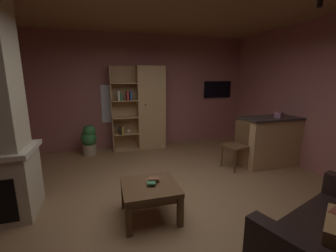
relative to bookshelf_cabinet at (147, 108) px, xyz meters
The scene contains 14 objects.
floor 2.89m from the bookshelf_cabinet, 92.48° to the right, with size 5.68×5.89×0.02m, color olive.
wall_back 0.49m from the bookshelf_cabinet, 113.13° to the left, with size 5.80×0.06×2.83m, color #9E5B56.
window_pane_back 0.79m from the bookshelf_cabinet, 162.13° to the left, with size 0.72×0.01×0.94m, color white.
bookshelf_cabinet is the anchor object (origin of this frame).
kitchen_bar_counter 2.99m from the bookshelf_cabinet, 39.42° to the right, with size 1.39×0.60×1.00m.
tissue_box 2.99m from the bookshelf_cabinet, 41.15° to the right, with size 0.12×0.12×0.11m, color #995972.
coffee_table 3.07m from the bookshelf_cabinet, 100.45° to the right, with size 0.70×0.67×0.45m.
table_book_0 2.96m from the bookshelf_cabinet, 99.20° to the right, with size 0.11×0.08×0.02m, color brown.
table_book_1 3.07m from the bookshelf_cabinet, 100.07° to the right, with size 0.11×0.09×0.02m, color #387247.
table_book_2 2.99m from the bookshelf_cabinet, 99.48° to the right, with size 0.13×0.08×0.02m, color brown.
dining_chair 2.40m from the bookshelf_cabinet, 50.99° to the right, with size 0.51×0.51×0.92m.
potted_floor_plant 1.58m from the bookshelf_cabinet, behind, with size 0.36×0.36×0.71m.
wall_mounted_tv 2.11m from the bookshelf_cabinet, ahead, with size 0.81×0.06×0.46m.
track_light_spot_2 3.87m from the bookshelf_cabinet, 57.44° to the right, with size 0.07×0.07×0.09m, color black.
Camera 1 is at (-0.93, -2.82, 1.78)m, focal length 23.89 mm.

